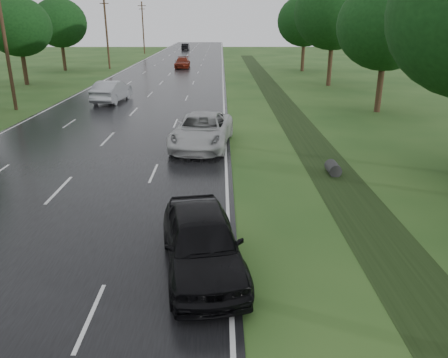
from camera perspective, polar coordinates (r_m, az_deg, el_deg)
road at (r=54.13m, az=-7.50°, el=13.03°), size 14.00×180.00×0.04m
edge_stripe_east at (r=53.74m, az=-0.15°, el=13.17°), size 0.12×180.00×0.01m
edge_stripe_west at (r=55.35m, az=-14.63°, el=12.74°), size 0.12×180.00×0.01m
center_line at (r=54.13m, az=-7.51°, el=13.05°), size 0.12×180.00×0.01m
drainage_ditch at (r=28.25m, az=9.84°, el=6.61°), size 2.20×120.00×0.56m
utility_pole_mid at (r=36.89m, az=-26.73°, el=16.06°), size 1.60×0.26×10.00m
utility_pole_far at (r=65.29m, az=-15.11°, el=18.27°), size 1.60×0.26×10.00m
utility_pole_distant at (r=94.68m, az=-10.53°, el=18.93°), size 1.60×0.26×10.00m
tree_east_c at (r=34.40m, az=20.54°, el=18.32°), size 7.00×7.00×9.29m
tree_east_d at (r=47.72m, az=14.18°, el=20.30°), size 8.00×8.00×10.76m
tree_east_f at (r=61.35m, az=10.53°, el=19.63°), size 7.20×7.20×9.62m
tree_west_d at (r=51.69m, az=-25.27°, el=17.53°), size 6.60×6.60×8.80m
tree_west_f at (r=64.95m, az=-20.67°, el=18.54°), size 7.00×7.00×9.29m
white_pickup at (r=23.47m, az=-2.89°, el=6.34°), size 3.54×6.49×1.72m
dark_sedan at (r=11.76m, az=-2.89°, el=-8.15°), size 2.79×5.26×1.70m
silver_sedan at (r=38.12m, az=-14.46°, el=11.05°), size 2.46×5.49×1.75m
far_car_red at (r=64.94m, az=-5.45°, el=14.90°), size 2.04×5.00×1.45m
far_car_dark at (r=104.87m, az=-5.05°, el=16.83°), size 1.60×4.47×1.47m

